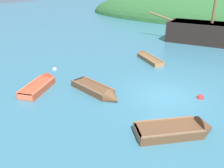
{
  "coord_description": "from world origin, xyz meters",
  "views": [
    {
      "loc": [
        4.04,
        -12.26,
        6.35
      ],
      "look_at": [
        -3.27,
        -0.83,
        0.29
      ],
      "focal_mm": 37.73,
      "sensor_mm": 36.0,
      "label": 1
    }
  ],
  "objects_px": {
    "rowboat_outer_right": "(98,92)",
    "rowboat_portside": "(42,85)",
    "buoy_red": "(200,98)",
    "rowboat_near_dock": "(147,58)",
    "rowboat_center": "(180,131)",
    "buoy_white": "(55,69)"
  },
  "relations": [
    {
      "from": "rowboat_center",
      "to": "rowboat_portside",
      "type": "relative_size",
      "value": 0.97
    },
    {
      "from": "buoy_red",
      "to": "buoy_white",
      "type": "bearing_deg",
      "value": -173.85
    },
    {
      "from": "rowboat_portside",
      "to": "buoy_red",
      "type": "bearing_deg",
      "value": -85.04
    },
    {
      "from": "rowboat_outer_right",
      "to": "rowboat_portside",
      "type": "xyz_separation_m",
      "value": [
        -3.6,
        -1.19,
        0.0
      ]
    },
    {
      "from": "rowboat_near_dock",
      "to": "rowboat_center",
      "type": "distance_m",
      "value": 10.72
    },
    {
      "from": "rowboat_outer_right",
      "to": "rowboat_near_dock",
      "type": "bearing_deg",
      "value": 105.79
    },
    {
      "from": "rowboat_near_dock",
      "to": "rowboat_center",
      "type": "height_order",
      "value": "rowboat_center"
    },
    {
      "from": "rowboat_portside",
      "to": "buoy_red",
      "type": "relative_size",
      "value": 8.65
    },
    {
      "from": "buoy_white",
      "to": "rowboat_outer_right",
      "type": "bearing_deg",
      "value": -16.94
    },
    {
      "from": "rowboat_near_dock",
      "to": "buoy_white",
      "type": "bearing_deg",
      "value": 88.63
    },
    {
      "from": "buoy_red",
      "to": "rowboat_outer_right",
      "type": "bearing_deg",
      "value": -152.78
    },
    {
      "from": "rowboat_center",
      "to": "buoy_red",
      "type": "bearing_deg",
      "value": 48.84
    },
    {
      "from": "rowboat_near_dock",
      "to": "rowboat_center",
      "type": "relative_size",
      "value": 1.04
    },
    {
      "from": "rowboat_outer_right",
      "to": "rowboat_near_dock",
      "type": "distance_m",
      "value": 7.74
    },
    {
      "from": "rowboat_portside",
      "to": "rowboat_center",
      "type": "bearing_deg",
      "value": -109.33
    },
    {
      "from": "rowboat_outer_right",
      "to": "rowboat_center",
      "type": "bearing_deg",
      "value": -0.01
    },
    {
      "from": "rowboat_near_dock",
      "to": "buoy_white",
      "type": "height_order",
      "value": "rowboat_near_dock"
    },
    {
      "from": "rowboat_outer_right",
      "to": "buoy_red",
      "type": "height_order",
      "value": "rowboat_outer_right"
    },
    {
      "from": "buoy_white",
      "to": "rowboat_portside",
      "type": "bearing_deg",
      "value": -58.92
    },
    {
      "from": "buoy_red",
      "to": "rowboat_near_dock",
      "type": "bearing_deg",
      "value": 138.98
    },
    {
      "from": "rowboat_near_dock",
      "to": "buoy_red",
      "type": "relative_size",
      "value": 8.72
    },
    {
      "from": "rowboat_portside",
      "to": "buoy_red",
      "type": "height_order",
      "value": "rowboat_portside"
    }
  ]
}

